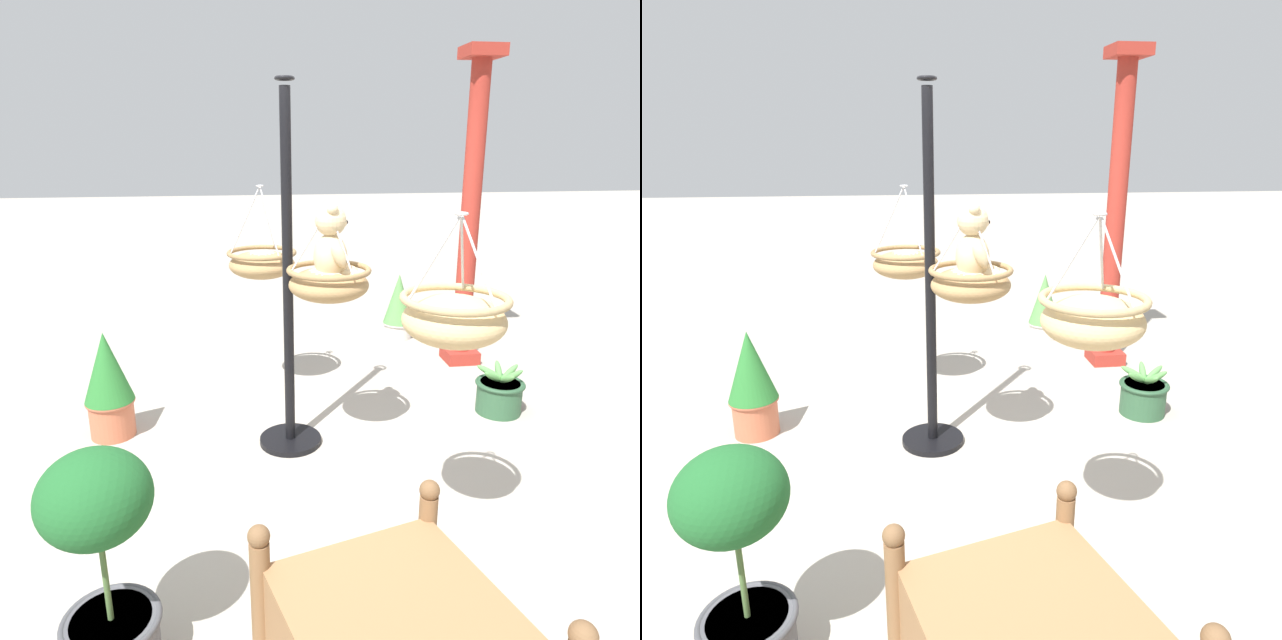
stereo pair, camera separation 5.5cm
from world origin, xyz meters
TOP-DOWN VIEW (x-y plane):
  - ground_plane at (0.00, 0.00)m, footprint 40.00×40.00m
  - display_pole_central at (-0.19, -0.15)m, footprint 0.44×0.44m
  - hanging_basket_with_teddy at (-0.04, 0.10)m, footprint 0.54×0.54m
  - teddy_bear at (-0.04, 0.12)m, footprint 0.34×0.32m
  - hanging_basket_left_high at (-1.06, -0.28)m, footprint 0.56×0.56m
  - hanging_basket_right_low at (1.12, 0.50)m, footprint 0.50×0.50m
  - greenhouse_pillar_far_back at (-1.58, 1.65)m, footprint 0.33×0.33m
  - potted_plant_flowering_red at (-0.45, 1.54)m, footprint 0.39×0.39m
  - potted_plant_bushy_green at (1.57, -1.03)m, footprint 0.43×0.43m
  - potted_plant_conical_shrub at (-0.48, -1.43)m, footprint 0.35×0.35m
  - potted_plant_trailing_ivy at (-2.34, 1.22)m, footprint 0.33×0.33m

SIDE VIEW (x-z plane):
  - ground_plane at x=0.00m, z-range 0.00..0.00m
  - potted_plant_flowering_red at x=-0.45m, z-range -0.04..0.36m
  - potted_plant_trailing_ivy at x=-2.34m, z-range 0.00..0.72m
  - potted_plant_conical_shrub at x=-0.48m, z-range 0.01..0.81m
  - potted_plant_bushy_green at x=1.57m, z-range 0.06..1.06m
  - display_pole_central at x=-0.19m, z-range -0.46..1.99m
  - hanging_basket_left_high at x=-1.06m, z-range 0.78..1.51m
  - hanging_basket_with_teddy at x=-0.04m, z-range 0.91..1.51m
  - hanging_basket_right_low at x=1.12m, z-range 1.01..1.61m
  - greenhouse_pillar_far_back at x=-1.58m, z-range -0.05..2.80m
  - teddy_bear at x=-0.04m, z-range 1.18..1.69m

